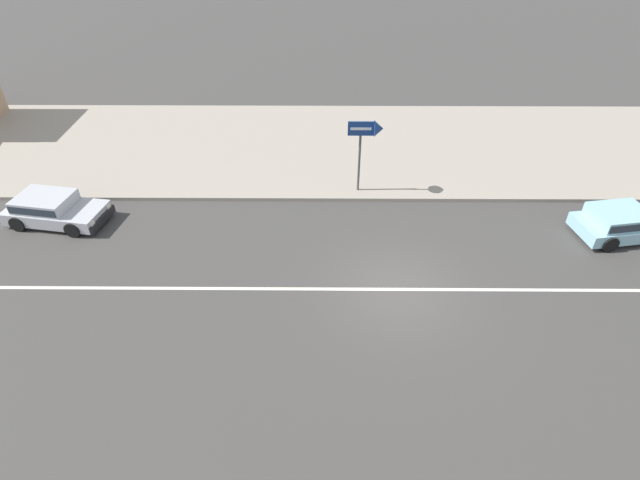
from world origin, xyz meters
TOP-DOWN VIEW (x-y plane):
  - ground_plane at (0.00, 0.00)m, footprint 160.00×160.00m
  - lane_centre_stripe at (0.00, 0.00)m, footprint 50.40×0.14m
  - kerb_strip at (0.00, 10.34)m, footprint 68.00×10.00m
  - hatchback_silver_0 at (-12.79, 3.85)m, footprint 3.96×2.27m
  - hatchback_pale_blue_2 at (8.54, 3.07)m, footprint 3.84×2.28m
  - arrow_signboard at (-0.52, 6.02)m, footprint 1.38×0.63m

SIDE VIEW (x-z plane):
  - ground_plane at x=0.00m, z-range 0.00..0.00m
  - lane_centre_stripe at x=0.00m, z-range 0.00..0.01m
  - kerb_strip at x=0.00m, z-range 0.00..0.15m
  - hatchback_pale_blue_2 at x=8.54m, z-range 0.04..1.14m
  - hatchback_silver_0 at x=-12.79m, z-range 0.04..1.14m
  - arrow_signboard at x=-0.52m, z-range 1.19..4.27m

